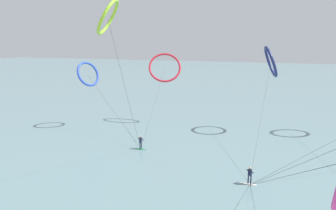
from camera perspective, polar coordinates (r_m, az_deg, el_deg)
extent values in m
cube|color=slate|center=(106.51, 16.24, 3.91)|extent=(400.00, 200.00, 0.08)
ellipsoid|color=#199351|center=(39.21, -4.91, -7.85)|extent=(1.40, 0.40, 0.06)
cylinder|color=#191E38|center=(39.18, -4.81, -7.20)|extent=(0.12, 0.12, 0.80)
cylinder|color=#191E38|center=(38.96, -5.04, -7.31)|extent=(0.12, 0.12, 0.80)
cube|color=#191E38|center=(38.85, -4.94, -6.26)|extent=(0.24, 0.35, 0.62)
sphere|color=tan|center=(38.72, -4.95, -5.67)|extent=(0.22, 0.22, 0.22)
cylinder|color=#191E38|center=(39.11, -4.69, -6.06)|extent=(0.51, 0.16, 0.39)
cylinder|color=#191E38|center=(38.76, -5.05, -6.23)|extent=(0.51, 0.16, 0.39)
ellipsoid|color=silver|center=(30.97, 14.38, -13.57)|extent=(1.40, 0.40, 0.06)
cylinder|color=#191E38|center=(30.86, 14.20, -12.78)|extent=(0.12, 0.12, 0.80)
cylinder|color=#191E38|center=(30.72, 14.64, -12.91)|extent=(0.12, 0.12, 0.80)
cube|color=#191E38|center=(30.51, 14.49, -11.63)|extent=(0.38, 0.33, 0.62)
sphere|color=tan|center=(30.35, 14.52, -10.90)|extent=(0.22, 0.22, 0.22)
cylinder|color=#191E38|center=(30.72, 14.17, -11.35)|extent=(0.32, 0.48, 0.39)
cylinder|color=#191E38|center=(30.49, 14.86, -11.56)|extent=(0.32, 0.48, 0.39)
torus|color=#2647B7|center=(49.37, -14.14, 5.41)|extent=(2.72, 4.23, 3.76)
cylinder|color=#3F3F3F|center=(43.89, -10.06, -0.63)|extent=(11.92, 7.07, 8.01)
cylinder|color=#3F3F3F|center=(21.78, 18.99, -12.34)|extent=(4.83, 16.06, 8.91)
torus|color=navy|center=(46.89, 17.95, 7.39)|extent=(2.92, 4.93, 4.44)
cylinder|color=#3F3F3F|center=(38.32, 16.54, -1.14)|extent=(0.37, 18.71, 10.02)
torus|color=red|center=(50.61, -0.58, 6.74)|extent=(5.84, 4.64, 4.54)
cylinder|color=#3F3F3F|center=(44.55, -2.47, 0.21)|extent=(2.13, 13.70, 8.78)
torus|color=#8CC62D|center=(26.74, -10.74, 15.22)|extent=(2.77, 3.64, 2.93)
cylinder|color=#3F3F3F|center=(32.31, -7.23, 1.27)|extent=(2.36, 10.52, 14.75)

